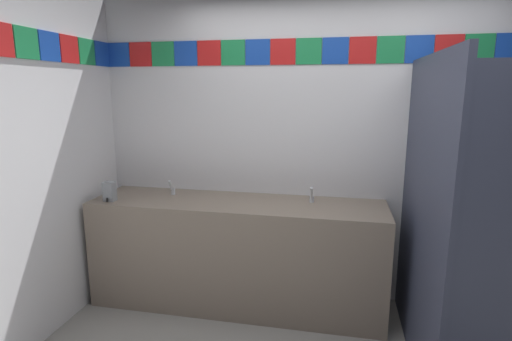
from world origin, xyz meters
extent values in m
cube|color=silver|center=(0.00, 1.44, 1.29)|extent=(3.97, 0.08, 2.57)
cube|color=#1947B7|center=(-1.88, 1.40, 2.09)|extent=(0.20, 0.01, 0.20)
cube|color=red|center=(-1.67, 1.40, 2.09)|extent=(0.20, 0.01, 0.20)
cube|color=#1E8C4C|center=(-1.46, 1.40, 2.09)|extent=(0.20, 0.01, 0.20)
cube|color=#1947B7|center=(-1.25, 1.40, 2.09)|extent=(0.20, 0.01, 0.20)
cube|color=red|center=(-1.04, 1.40, 2.09)|extent=(0.20, 0.01, 0.20)
cube|color=#1E8C4C|center=(-0.83, 1.40, 2.09)|extent=(0.20, 0.01, 0.20)
cube|color=#1947B7|center=(-0.63, 1.40, 2.09)|extent=(0.20, 0.01, 0.20)
cube|color=red|center=(-0.42, 1.40, 2.09)|extent=(0.20, 0.01, 0.20)
cube|color=#1E8C4C|center=(-0.21, 1.40, 2.09)|extent=(0.20, 0.01, 0.20)
cube|color=#1947B7|center=(0.00, 1.40, 2.09)|extent=(0.20, 0.01, 0.20)
cube|color=red|center=(0.21, 1.40, 2.09)|extent=(0.20, 0.01, 0.20)
cube|color=#1E8C4C|center=(0.42, 1.40, 2.09)|extent=(0.20, 0.01, 0.20)
cube|color=#1947B7|center=(0.63, 1.40, 2.09)|extent=(0.20, 0.01, 0.20)
cube|color=red|center=(0.83, 1.40, 2.09)|extent=(0.20, 0.01, 0.20)
cube|color=#1E8C4C|center=(1.04, 1.40, 2.09)|extent=(0.20, 0.01, 0.20)
cube|color=#1947B7|center=(1.25, 1.40, 2.09)|extent=(0.20, 0.01, 0.20)
cube|color=red|center=(-1.98, 0.22, 2.09)|extent=(0.01, 0.20, 0.20)
cube|color=#1E8C4C|center=(-1.98, 0.43, 2.09)|extent=(0.01, 0.20, 0.20)
cube|color=#1947B7|center=(-1.98, 0.65, 2.09)|extent=(0.01, 0.20, 0.20)
cube|color=red|center=(-1.98, 0.86, 2.09)|extent=(0.01, 0.20, 0.20)
cube|color=#1E8C4C|center=(-1.98, 1.08, 2.09)|extent=(0.01, 0.20, 0.20)
cube|color=#1947B7|center=(-1.98, 1.30, 2.09)|extent=(0.01, 0.20, 0.20)
cube|color=gray|center=(-0.74, 1.10, 0.45)|extent=(2.39, 0.62, 0.89)
cube|color=gray|center=(-0.74, 1.39, 0.85)|extent=(2.39, 0.03, 0.08)
cylinder|color=silver|center=(-1.33, 1.07, 0.84)|extent=(0.34, 0.34, 0.10)
cylinder|color=silver|center=(-0.14, 1.07, 0.84)|extent=(0.34, 0.34, 0.10)
cylinder|color=silver|center=(-1.33, 1.21, 0.92)|extent=(0.04, 0.04, 0.05)
cylinder|color=silver|center=(-1.33, 1.16, 0.99)|extent=(0.02, 0.06, 0.09)
cylinder|color=silver|center=(-0.14, 1.21, 0.92)|extent=(0.04, 0.04, 0.05)
cylinder|color=silver|center=(-0.14, 1.16, 0.99)|extent=(0.02, 0.06, 0.09)
cube|color=gray|center=(-1.76, 0.91, 0.97)|extent=(0.09, 0.07, 0.16)
cylinder|color=black|center=(-1.76, 0.86, 0.91)|extent=(0.02, 0.02, 0.03)
cube|color=#33384C|center=(0.61, 0.70, 1.00)|extent=(0.04, 1.40, 2.01)
cylinder|color=silver|center=(0.63, 0.03, 1.10)|extent=(0.02, 0.02, 0.10)
cylinder|color=white|center=(1.19, 0.92, 0.20)|extent=(0.38, 0.38, 0.40)
torus|color=white|center=(1.19, 0.92, 0.42)|extent=(0.39, 0.39, 0.05)
cube|color=white|center=(1.19, 1.13, 0.57)|extent=(0.34, 0.17, 0.34)
camera|label=1|loc=(0.05, -1.94, 1.79)|focal=28.04mm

